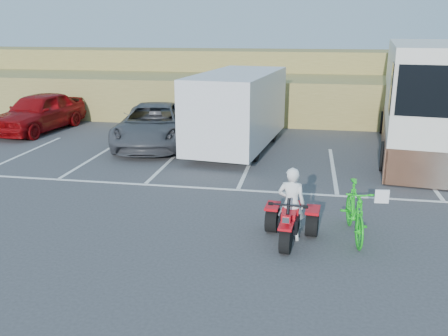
% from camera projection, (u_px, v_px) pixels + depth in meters
% --- Properties ---
extents(ground, '(100.00, 100.00, 0.00)m').
position_uv_depth(ground, '(222.00, 224.00, 10.88)').
color(ground, '#3C3C3F').
rests_on(ground, ground).
extents(parking_stripes, '(28.00, 5.16, 0.01)m').
position_uv_depth(parking_stripes, '(273.00, 174.00, 14.57)').
color(parking_stripes, white).
rests_on(parking_stripes, ground).
extents(grass_embankment, '(40.00, 8.50, 3.10)m').
position_uv_depth(grass_embankment, '(274.00, 84.00, 25.08)').
color(grass_embankment, olive).
rests_on(grass_embankment, ground).
extents(red_trike_atv, '(1.29, 1.64, 1.00)m').
position_uv_depth(red_trike_atv, '(289.00, 242.00, 9.99)').
color(red_trike_atv, red).
rests_on(red_trike_atv, ground).
extents(rider, '(0.61, 0.43, 1.59)m').
position_uv_depth(rider, '(291.00, 204.00, 9.90)').
color(rider, white).
rests_on(rider, ground).
extents(green_dirt_bike, '(0.72, 2.04, 1.20)m').
position_uv_depth(green_dirt_bike, '(355.00, 211.00, 10.04)').
color(green_dirt_bike, '#14BF19').
rests_on(green_dirt_bike, ground).
extents(grey_pickup, '(3.39, 5.84, 1.53)m').
position_uv_depth(grey_pickup, '(154.00, 125.00, 18.07)').
color(grey_pickup, '#424349').
rests_on(grey_pickup, ground).
extents(red_car, '(2.50, 5.06, 1.66)m').
position_uv_depth(red_car, '(39.00, 112.00, 20.38)').
color(red_car, maroon).
rests_on(red_car, ground).
extents(cargo_trailer, '(3.12, 6.23, 2.79)m').
position_uv_depth(cargo_trailer, '(238.00, 108.00, 17.22)').
color(cargo_trailer, silver).
rests_on(cargo_trailer, ground).
extents(rv_motorhome, '(4.03, 10.74, 3.77)m').
position_uv_depth(rv_motorhome, '(424.00, 104.00, 17.41)').
color(rv_motorhome, silver).
rests_on(rv_motorhome, ground).
extents(quad_atv_blue, '(1.78, 2.03, 1.11)m').
position_uv_depth(quad_atv_blue, '(190.00, 139.00, 19.06)').
color(quad_atv_blue, navy).
rests_on(quad_atv_blue, ground).
extents(quad_atv_green, '(1.22, 1.59, 1.00)m').
position_uv_depth(quad_atv_green, '(238.00, 151.00, 17.28)').
color(quad_atv_green, '#145A20').
rests_on(quad_atv_green, ground).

